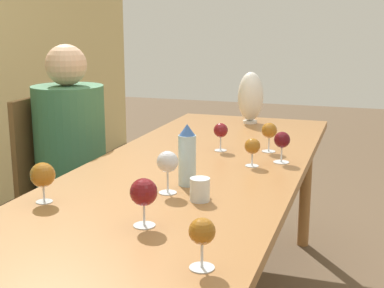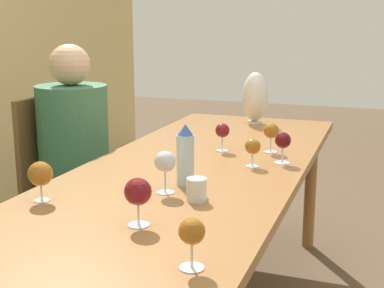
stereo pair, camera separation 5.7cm
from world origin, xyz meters
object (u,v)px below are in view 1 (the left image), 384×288
(wine_glass_2, at_px, (202,233))
(vase, at_px, (251,97))
(water_tumbler, at_px, (200,189))
(person_far, at_px, (74,159))
(wine_glass_7, at_px, (221,131))
(wine_glass_6, at_px, (167,163))
(wine_glass_5, at_px, (252,147))
(wine_glass_3, at_px, (269,131))
(wine_glass_0, at_px, (282,141))
(wine_glass_1, at_px, (43,175))
(water_bottle, at_px, (187,156))
(wine_glass_4, at_px, (144,193))
(chair_far, at_px, (60,185))

(wine_glass_2, bearing_deg, vase, 8.94)
(wine_glass_2, bearing_deg, water_tumbler, 18.18)
(person_far, bearing_deg, wine_glass_7, -88.80)
(wine_glass_7, bearing_deg, wine_glass_6, 179.29)
(wine_glass_5, bearing_deg, wine_glass_3, -4.17)
(wine_glass_6, bearing_deg, person_far, 49.81)
(wine_glass_0, relative_size, wine_glass_1, 0.99)
(water_bottle, xyz_separation_m, wine_glass_3, (0.61, -0.19, -0.01))
(wine_glass_4, bearing_deg, wine_glass_5, -11.94)
(wine_glass_7, bearing_deg, wine_glass_5, -138.18)
(wine_glass_3, distance_m, wine_glass_7, 0.22)
(wine_glass_1, distance_m, wine_glass_6, 0.42)
(vase, relative_size, wine_glass_5, 2.54)
(wine_glass_5, bearing_deg, wine_glass_2, -175.00)
(water_tumbler, height_order, person_far, person_far)
(wine_glass_2, xyz_separation_m, wine_glass_5, (0.97, 0.09, -0.01))
(wine_glass_4, height_order, person_far, person_far)
(water_tumbler, relative_size, vase, 0.26)
(wine_glass_6, distance_m, person_far, 1.03)
(wine_glass_0, distance_m, wine_glass_5, 0.15)
(water_tumbler, xyz_separation_m, wine_glass_4, (-0.27, 0.09, 0.06))
(vase, bearing_deg, wine_glass_2, -171.06)
(wine_glass_4, distance_m, chair_far, 1.37)
(wine_glass_5, bearing_deg, wine_glass_1, 139.84)
(wine_glass_1, relative_size, wine_glass_7, 1.04)
(vase, bearing_deg, water_bottle, -177.97)
(water_bottle, xyz_separation_m, wine_glass_1, (-0.33, 0.39, -0.02))
(vase, relative_size, wine_glass_4, 2.07)
(vase, height_order, wine_glass_2, vase)
(wine_glass_0, relative_size, wine_glass_7, 1.03)
(wine_glass_2, height_order, wine_glass_6, wine_glass_6)
(water_tumbler, bearing_deg, water_bottle, 32.48)
(wine_glass_4, height_order, wine_glass_6, wine_glass_6)
(water_bottle, xyz_separation_m, wine_glass_6, (-0.11, 0.03, -0.00))
(water_tumbler, bearing_deg, wine_glass_1, 109.99)
(wine_glass_1, distance_m, wine_glass_4, 0.41)
(wine_glass_2, height_order, chair_far, chair_far)
(wine_glass_4, bearing_deg, chair_far, 43.25)
(water_bottle, distance_m, wine_glass_3, 0.64)
(vase, distance_m, wine_glass_2, 1.95)
(wine_glass_3, bearing_deg, person_far, 93.93)
(water_tumbler, distance_m, wine_glass_5, 0.50)
(wine_glass_2, distance_m, wine_glass_5, 0.98)
(wine_glass_2, distance_m, wine_glass_4, 0.33)
(wine_glass_5, bearing_deg, water_bottle, 152.97)
(vase, bearing_deg, wine_glass_5, -167.10)
(water_tumbler, height_order, wine_glass_6, wine_glass_6)
(wine_glass_3, relative_size, chair_far, 0.14)
(water_tumbler, height_order, wine_glass_7, wine_glass_7)
(wine_glass_0, xyz_separation_m, wine_glass_4, (-0.86, 0.27, 0.01))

